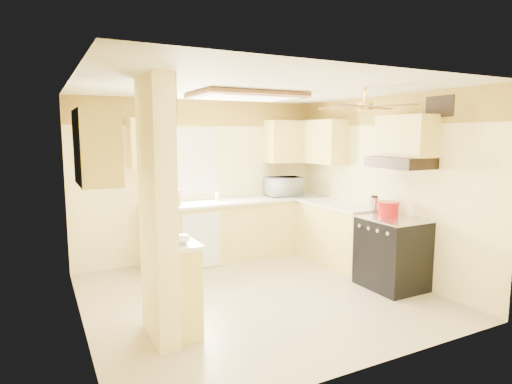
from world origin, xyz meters
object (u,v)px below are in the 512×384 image
microwave (284,187)px  stove (392,253)px  bowl (179,241)px  dutch_oven (388,209)px  kettle (374,203)px

microwave → stove: bearing=107.1°
microwave → bowl: bearing=50.8°
stove → microwave: 2.30m
stove → microwave: microwave is taller
microwave → dutch_oven: microwave is taller
dutch_oven → bowl: bearing=-175.8°
microwave → bowl: size_ratio=2.65×
microwave → kettle: (0.40, -1.73, -0.07)m
stove → bowl: 2.88m
stove → kettle: bearing=79.1°
bowl → dutch_oven: 2.87m
microwave → bowl: (-2.52, -2.27, -0.13)m
stove → microwave: bearing=98.3°
microwave → bowl: 3.39m
microwave → kettle: microwave is taller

